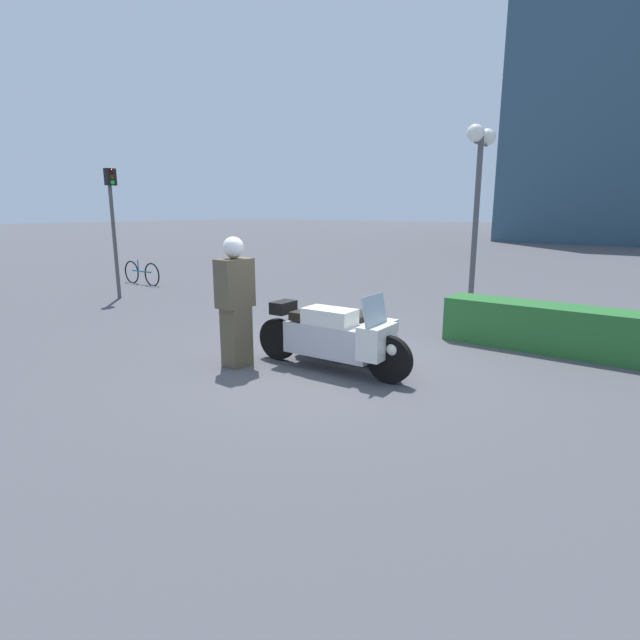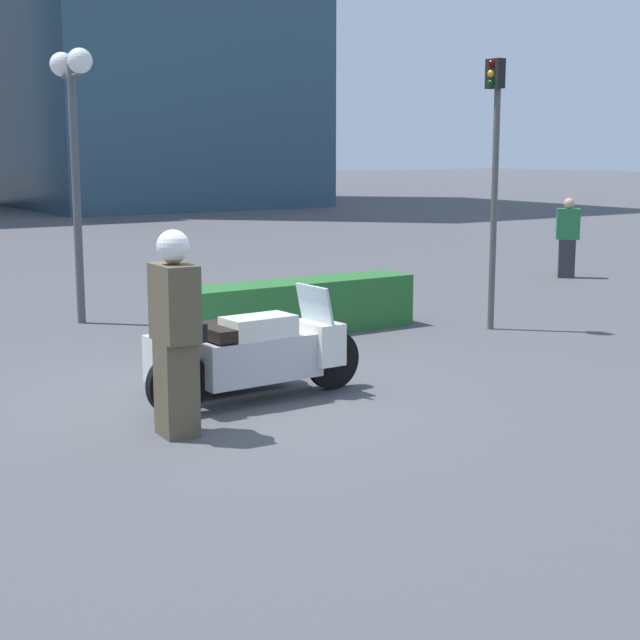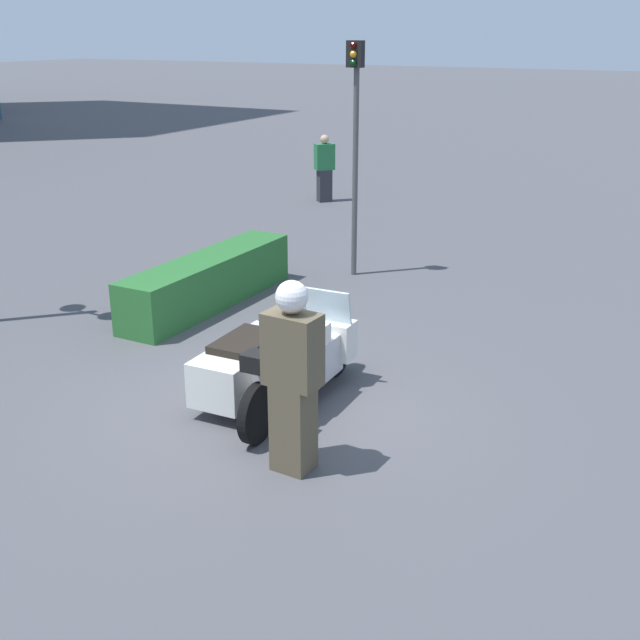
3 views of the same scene
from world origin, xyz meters
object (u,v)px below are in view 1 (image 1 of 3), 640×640
Objects in this scene: twin_lamp_post at (479,170)px; traffic_light_far at (113,214)px; officer_rider at (235,299)px; bicycle_parked at (142,273)px; police_motorcycle at (344,334)px; hedge_bush_curbside at (555,329)px.

traffic_light_far is (-7.77, -3.83, -0.94)m from twin_lamp_post.
officer_rider is 1.08× the size of bicycle_parked.
police_motorcycle is 1.45× the size of bicycle_parked.
bicycle_parked is (-9.42, -2.04, -2.72)m from twin_lamp_post.
officer_rider is 6.50m from twin_lamp_post.
police_motorcycle is at bearing -17.79° from bicycle_parked.
traffic_light_far is 3.02m from bicycle_parked.
police_motorcycle is 1.64m from officer_rider.
officer_rider reaches higher than bicycle_parked.
bicycle_parked is at bearing -167.77° from twin_lamp_post.
hedge_bush_curbside is at bearing -132.06° from officer_rider.
police_motorcycle is 9.85m from bicycle_parked.
twin_lamp_post reaches higher than officer_rider.
bicycle_parked is (-11.69, 0.44, -0.03)m from hedge_bush_curbside.
twin_lamp_post is 1.23× the size of traffic_light_far.
twin_lamp_post is (-2.27, 2.48, 2.68)m from hedge_bush_curbside.
police_motorcycle reaches higher than bicycle_parked.
twin_lamp_post is (0.05, 5.08, 2.59)m from police_motorcycle.
officer_rider is 9.08m from bicycle_parked.
hedge_bush_curbside is 0.88× the size of twin_lamp_post.
hedge_bush_curbside is 2.01× the size of bicycle_parked.
twin_lamp_post is at bearing 87.23° from police_motorcycle.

